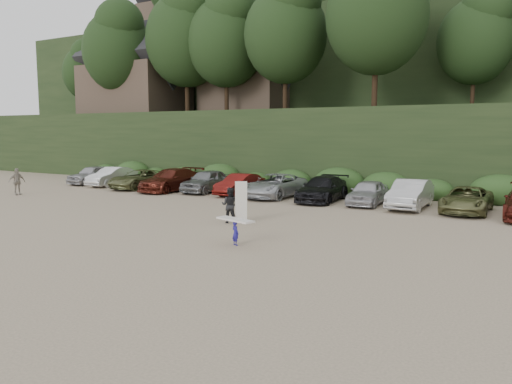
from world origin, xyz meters
The scene contains 6 objects.
ground centered at (0.00, 0.00, 0.00)m, with size 120.00×120.00×0.00m, color tan.
hillside_backdrop centered at (-0.26, 35.93, 11.22)m, with size 90.00×41.50×28.00m.
parked_cars centered at (0.01, 9.99, 0.77)m, with size 39.34×6.35×1.62m.
distant_walker centered at (-17.53, 2.62, 0.91)m, with size 1.07×0.45×1.83m, color gray.
child_surfer centered at (3.46, -2.67, 0.70)m, with size 1.77×0.92×1.02m.
adult_surfer centered at (0.76, 1.17, 0.86)m, with size 1.33×0.83×2.00m.
Camera 1 is at (13.47, -18.35, 4.31)m, focal length 35.00 mm.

